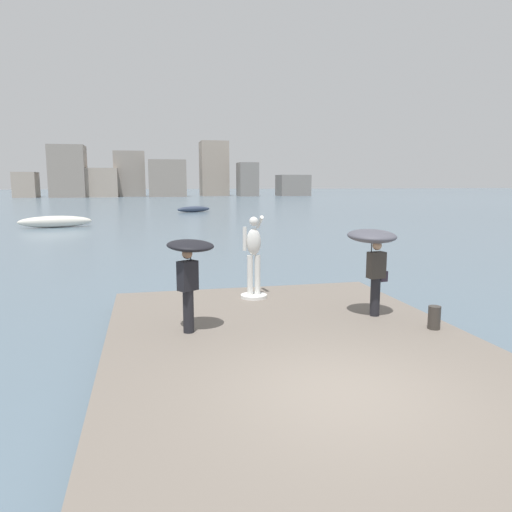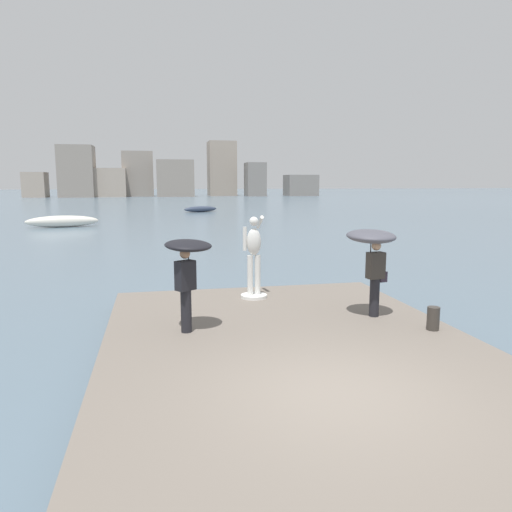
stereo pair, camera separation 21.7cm
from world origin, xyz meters
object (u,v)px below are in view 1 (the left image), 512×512
statue_white_figure (254,260)px  boat_mid (194,209)px  mooring_bollard (434,318)px  onlooker_left (189,261)px  onlooker_right (373,246)px  boat_far (55,222)px

statue_white_figure → boat_mid: (2.67, 43.92, -1.07)m
statue_white_figure → mooring_bollard: (3.08, -3.53, -0.76)m
statue_white_figure → onlooker_left: 3.22m
onlooker_right → boat_far: 31.64m
mooring_bollard → boat_mid: size_ratio=0.12×
mooring_bollard → statue_white_figure: bearing=131.1°
statue_white_figure → mooring_bollard: statue_white_figure is taller
statue_white_figure → boat_mid: size_ratio=0.52×
statue_white_figure → onlooker_right: 3.27m
onlooker_right → boat_mid: 46.26m
statue_white_figure → boat_far: size_ratio=0.41×
mooring_bollard → boat_far: (-12.60, 30.55, -0.20)m
onlooker_right → mooring_bollard: (0.84, -1.23, -1.37)m
statue_white_figure → onlooker_left: bearing=-126.5°
onlooker_left → boat_far: onlooker_left is taller
onlooker_left → statue_white_figure: bearing=53.5°
statue_white_figure → onlooker_left: size_ratio=1.14×
onlooker_left → boat_mid: (4.57, 46.48, -1.53)m
boat_mid → boat_far: size_ratio=0.79×
onlooker_left → boat_far: size_ratio=0.36×
mooring_bollard → boat_far: bearing=112.4°
mooring_bollard → boat_far: size_ratio=0.09×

